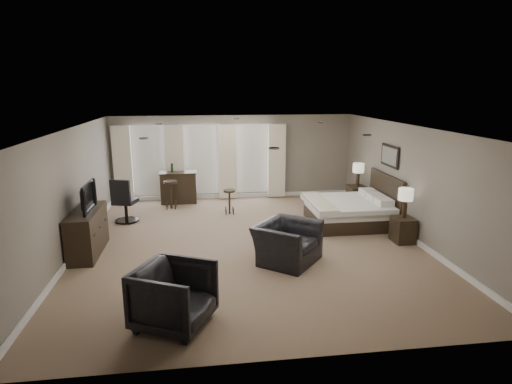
{
  "coord_description": "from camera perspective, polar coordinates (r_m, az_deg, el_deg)",
  "views": [
    {
      "loc": [
        -1.07,
        -9.02,
        3.43
      ],
      "look_at": [
        0.2,
        0.4,
        1.1
      ],
      "focal_mm": 30.0,
      "sensor_mm": 36.0,
      "label": 1
    }
  ],
  "objects": [
    {
      "name": "nightstand_near",
      "position": [
        10.3,
        18.99,
        -4.78
      ],
      "size": [
        0.43,
        0.53,
        0.57
      ],
      "primitive_type": "cube",
      "color": "black",
      "rests_on": "ground"
    },
    {
      "name": "armchair_far",
      "position": [
        6.51,
        -10.88,
        -13.1
      ],
      "size": [
        1.29,
        1.32,
        1.03
      ],
      "primitive_type": "imported",
      "rotation": [
        0.0,
        0.0,
        1.11
      ],
      "color": "black",
      "rests_on": "ground"
    },
    {
      "name": "lamp_near",
      "position": [
        10.12,
        19.26,
        -1.42
      ],
      "size": [
        0.33,
        0.33,
        0.68
      ],
      "primitive_type": "cube",
      "color": "beige",
      "rests_on": "nightstand_near"
    },
    {
      "name": "desk_chair",
      "position": [
        11.59,
        -17.03,
        -1.03
      ],
      "size": [
        0.74,
        0.74,
        1.18
      ],
      "primitive_type": "cube",
      "rotation": [
        0.0,
        0.0,
        2.86
      ],
      "color": "black",
      "rests_on": "ground"
    },
    {
      "name": "lamp_far",
      "position": [
        12.69,
        13.46,
        2.25
      ],
      "size": [
        0.33,
        0.33,
        0.67
      ],
      "primitive_type": "cube",
      "color": "beige",
      "rests_on": "nightstand_far"
    },
    {
      "name": "wall_art",
      "position": [
        11.33,
        17.37,
        4.62
      ],
      "size": [
        0.04,
        0.96,
        0.56
      ],
      "primitive_type": "cube",
      "color": "slate",
      "rests_on": "room"
    },
    {
      "name": "bar_stool_right",
      "position": [
        11.87,
        -3.56,
        -1.33
      ],
      "size": [
        0.42,
        0.42,
        0.69
      ],
      "primitive_type": "cube",
      "rotation": [
        0.0,
        0.0,
        -0.38
      ],
      "color": "black",
      "rests_on": "ground"
    },
    {
      "name": "armchair_near",
      "position": [
        8.62,
        4.19,
        -5.89
      ],
      "size": [
        1.39,
        1.46,
        1.07
      ],
      "primitive_type": "imported",
      "rotation": [
        0.0,
        0.0,
        0.89
      ],
      "color": "black",
      "rests_on": "ground"
    },
    {
      "name": "bed",
      "position": [
        11.13,
        11.72,
        -1.05
      ],
      "size": [
        2.0,
        1.91,
        1.27
      ],
      "primitive_type": "cube",
      "color": "silver",
      "rests_on": "ground"
    },
    {
      "name": "window_bay",
      "position": [
        13.31,
        -7.29,
        4.03
      ],
      "size": [
        5.25,
        0.2,
        2.3
      ],
      "color": "silver",
      "rests_on": "room"
    },
    {
      "name": "room",
      "position": [
        9.33,
        -0.89,
        0.57
      ],
      "size": [
        7.6,
        8.6,
        2.64
      ],
      "color": "#78624C",
      "rests_on": "ground"
    },
    {
      "name": "bar_stool_left",
      "position": [
        12.6,
        -11.28,
        -0.36
      ],
      "size": [
        0.43,
        0.43,
        0.82
      ],
      "primitive_type": "cube",
      "rotation": [
        0.0,
        0.0,
        -0.1
      ],
      "color": "black",
      "rests_on": "ground"
    },
    {
      "name": "bar_counter",
      "position": [
        13.2,
        -10.27,
        0.64
      ],
      "size": [
        1.1,
        0.57,
        0.96
      ],
      "primitive_type": "cube",
      "color": "black",
      "rests_on": "ground"
    },
    {
      "name": "dresser",
      "position": [
        9.71,
        -21.55,
        -4.98
      ],
      "size": [
        0.52,
        1.62,
        0.94
      ],
      "primitive_type": "cube",
      "color": "black",
      "rests_on": "ground"
    },
    {
      "name": "tv",
      "position": [
        9.56,
        -21.84,
        -1.92
      ],
      "size": [
        0.59,
        1.02,
        0.13
      ],
      "primitive_type": "imported",
      "rotation": [
        0.0,
        0.0,
        1.57
      ],
      "color": "black",
      "rests_on": "dresser"
    },
    {
      "name": "nightstand_far",
      "position": [
        12.83,
        13.29,
        -0.63
      ],
      "size": [
        0.48,
        0.59,
        0.64
      ],
      "primitive_type": "cube",
      "color": "black",
      "rests_on": "ground"
    }
  ]
}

